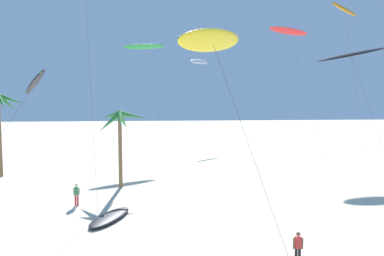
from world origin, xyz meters
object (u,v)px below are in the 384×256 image
object	(u,v)px
person_near_left	(76,194)
flying_kite_0	(145,47)
flying_kite_6	(344,9)
person_foreground_walker	(298,247)
flying_kite_1	(351,55)
flying_kite_5	(213,41)
flying_kite_9	(288,31)
flying_kite_4	(35,83)
grounded_kite_2	(110,217)
palm_tree_4	(120,124)
flying_kite_2	(199,62)

from	to	relation	value
person_near_left	flying_kite_0	bearing A→B (deg)	80.46
flying_kite_6	person_foreground_walker	distance (m)	36.94
flying_kite_1	flying_kite_5	size ratio (longest dim) A/B	1.23
flying_kite_6	person_near_left	size ratio (longest dim) A/B	12.12
flying_kite_0	person_foreground_walker	world-z (taller)	flying_kite_0
flying_kite_9	person_near_left	xyz separation A→B (m)	(-25.93, -21.75, -17.78)
flying_kite_4	flying_kite_5	xyz separation A→B (m)	(11.09, -8.35, 1.57)
person_near_left	flying_kite_5	bearing A→B (deg)	-49.29
flying_kite_5	grounded_kite_2	distance (m)	14.22
flying_kite_1	grounded_kite_2	size ratio (longest dim) A/B	3.15
palm_tree_4	flying_kite_4	bearing A→B (deg)	-123.14
flying_kite_2	flying_kite_5	world-z (taller)	flying_kite_2
flying_kite_4	flying_kite_9	bearing A→B (deg)	40.33
person_foreground_walker	person_near_left	distance (m)	17.24
flying_kite_0	person_foreground_walker	size ratio (longest dim) A/B	10.41
palm_tree_4	flying_kite_0	distance (m)	24.56
flying_kite_4	flying_kite_6	bearing A→B (deg)	27.53
flying_kite_0	flying_kite_9	distance (m)	22.13
flying_kite_1	flying_kite_5	distance (m)	28.81
palm_tree_4	flying_kite_6	size ratio (longest dim) A/B	0.35
palm_tree_4	person_foreground_walker	distance (m)	20.27
palm_tree_4	grounded_kite_2	world-z (taller)	palm_tree_4
flying_kite_6	flying_kite_9	bearing A→B (deg)	125.48
person_foreground_walker	person_near_left	world-z (taller)	person_near_left
flying_kite_4	person_near_left	world-z (taller)	flying_kite_4
flying_kite_0	flying_kite_6	bearing A→B (deg)	-25.39
person_foreground_walker	flying_kite_2	bearing A→B (deg)	87.84
flying_kite_9	flying_kite_4	bearing A→B (deg)	-139.67
flying_kite_6	grounded_kite_2	size ratio (longest dim) A/B	4.53
flying_kite_9	flying_kite_5	bearing A→B (deg)	-117.82
grounded_kite_2	flying_kite_1	bearing A→B (deg)	27.81
flying_kite_5	person_foreground_walker	xyz separation A→B (m)	(4.19, -0.73, -10.09)
grounded_kite_2	person_near_left	world-z (taller)	person_near_left
person_near_left	flying_kite_9	bearing A→B (deg)	39.99
flying_kite_0	person_foreground_walker	distance (m)	42.67
palm_tree_4	flying_kite_1	distance (m)	27.55
palm_tree_4	person_near_left	size ratio (longest dim) A/B	4.21
flying_kite_4	grounded_kite_2	bearing A→B (deg)	-14.76
palm_tree_4	flying_kite_4	distance (m)	9.71
flying_kite_4	flying_kite_6	xyz separation A→B (m)	(32.83, 17.11, 10.73)
flying_kite_4	person_foreground_walker	xyz separation A→B (m)	(15.28, -9.08, -8.52)
flying_kite_1	palm_tree_4	bearing A→B (deg)	-169.81
flying_kite_5	flying_kite_6	distance (m)	34.71
grounded_kite_2	person_near_left	xyz separation A→B (m)	(-3.02, 3.42, 0.79)
palm_tree_4	flying_kite_6	xyz separation A→B (m)	(27.86, 9.50, 14.15)
grounded_kite_2	person_foreground_walker	xyz separation A→B (m)	(10.13, -7.73, 0.78)
flying_kite_2	person_foreground_walker	distance (m)	53.32
flying_kite_0	flying_kite_2	distance (m)	16.27
flying_kite_4	flying_kite_5	distance (m)	13.97
flying_kite_2	flying_kite_5	bearing A→B (deg)	-96.94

